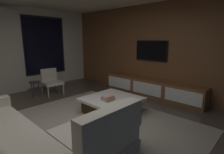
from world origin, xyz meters
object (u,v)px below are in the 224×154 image
Objects in this scene: sectional_couch at (28,141)px; accent_chair_near_window at (51,80)px; media_console at (152,89)px; book_stack_on_coffee_table at (108,98)px; coffee_table at (112,105)px; mounted_tv at (151,51)px; side_stool at (35,85)px.

accent_chair_near_window is (1.78, 2.68, 0.14)m from sectional_couch.
media_console is at bearing 3.28° from sectional_couch.
media_console is (1.82, -0.03, -0.16)m from book_stack_on_coffee_table.
sectional_couch reaches higher than accent_chair_near_window.
coffee_table is 1.14× the size of mounted_tv.
mounted_tv reaches higher than side_stool.
sectional_couch is at bearing -123.67° from accent_chair_near_window.
coffee_table is 0.37× the size of media_console.
book_stack_on_coffee_table is at bearing -167.71° from coffee_table.
accent_chair_near_window reaches higher than media_console.
mounted_tv is at bearing 4.03° from coffee_table.
sectional_couch is at bearing -172.48° from book_stack_on_coffee_table.
accent_chair_near_window is at bearing 95.36° from coffee_table.
sectional_couch is at bearing -172.08° from coffee_table.
side_stool is (-0.56, 2.48, -0.03)m from book_stack_on_coffee_table.
sectional_couch is 2.45× the size of mounted_tv.
mounted_tv is (2.06, -2.27, 0.92)m from accent_chair_near_window.
side_stool is at bearing 133.37° from media_console.
sectional_couch reaches higher than book_stack_on_coffee_table.
sectional_couch is 0.81× the size of media_console.
mounted_tv reaches higher than coffee_table.
side_stool is 3.58m from mounted_tv.
sectional_couch is 5.43× the size of side_stool.
media_console reaches higher than coffee_table.
side_stool is (-0.72, 2.44, 0.19)m from coffee_table.
mounted_tv is (0.18, 0.20, 1.10)m from media_console.
book_stack_on_coffee_table is at bearing -77.36° from side_stool.
book_stack_on_coffee_table is at bearing -175.27° from mounted_tv.
sectional_couch is at bearing -173.93° from mounted_tv.
mounted_tv reaches higher than book_stack_on_coffee_table.
mounted_tv is (2.00, 0.17, 0.94)m from book_stack_on_coffee_table.
coffee_table is (2.01, 0.28, -0.10)m from sectional_couch.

